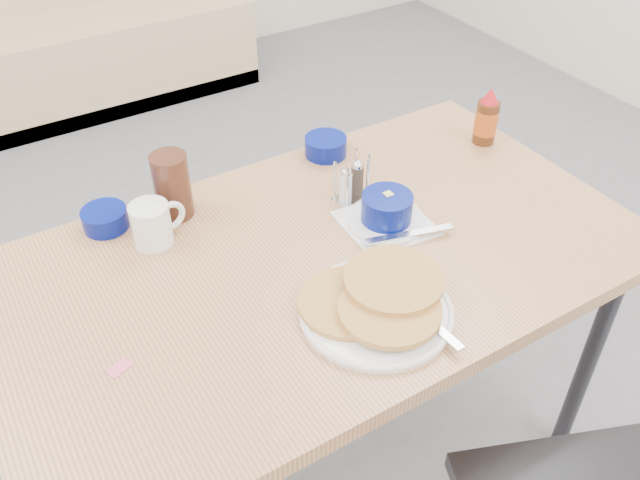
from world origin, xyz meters
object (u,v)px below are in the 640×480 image
dining_table (321,277)px  condiment_caddy (351,184)px  butter_bowl (326,146)px  amber_tumbler (172,186)px  syrup_bottle (486,119)px  grits_setting (387,212)px  booth_bench (55,37)px  coffee_mug (153,223)px  pancake_plate (377,304)px  creamer_bowl (105,219)px

dining_table → condiment_caddy: (0.17, 0.15, 0.10)m
butter_bowl → amber_tumbler: amber_tumbler is taller
amber_tumbler → syrup_bottle: same height
grits_setting → dining_table: bearing=-175.0°
booth_bench → syrup_bottle: size_ratio=12.11×
booth_bench → coffee_mug: bearing=-97.0°
dining_table → condiment_caddy: 0.25m
booth_bench → grits_setting: size_ratio=8.99×
grits_setting → butter_bowl: 0.33m
dining_table → butter_bowl: 0.42m
dining_table → grits_setting: bearing=5.0°
pancake_plate → booth_bench: bearing=90.1°
dining_table → coffee_mug: coffee_mug is taller
booth_bench → syrup_bottle: booth_bench is taller
booth_bench → pancake_plate: booth_bench is taller
condiment_caddy → amber_tumbler: bearing=142.2°
pancake_plate → creamer_bowl: (-0.36, 0.54, 0.00)m
pancake_plate → condiment_caddy: size_ratio=2.95×
creamer_bowl → condiment_caddy: bearing=-19.8°
dining_table → coffee_mug: (-0.28, 0.23, 0.11)m
dining_table → grits_setting: grits_setting is taller
pancake_plate → amber_tumbler: (-0.21, 0.51, 0.06)m
syrup_bottle → dining_table: bearing=-164.4°
coffee_mug → grits_setting: 0.52m
amber_tumbler → butter_bowl: bearing=4.8°
booth_bench → dining_table: bearing=-90.0°
pancake_plate → butter_bowl: size_ratio=2.92×
condiment_caddy → pancake_plate: bearing=-131.6°
booth_bench → syrup_bottle: 2.49m
pancake_plate → amber_tumbler: amber_tumbler is taller
grits_setting → syrup_bottle: (0.43, 0.16, 0.03)m
pancake_plate → butter_bowl: (0.22, 0.54, 0.00)m
creamer_bowl → condiment_caddy: size_ratio=0.95×
butter_bowl → syrup_bottle: 0.43m
dining_table → pancake_plate: (0.00, -0.20, 0.08)m
syrup_bottle → condiment_caddy: bearing=-176.6°
dining_table → syrup_bottle: syrup_bottle is taller
grits_setting → amber_tumbler: size_ratio=1.35×
booth_bench → coffee_mug: 2.36m
coffee_mug → syrup_bottle: (0.90, -0.06, 0.02)m
booth_bench → dining_table: size_ratio=1.36×
condiment_caddy → butter_bowl: bearing=60.3°
booth_bench → coffee_mug: size_ratio=15.01×
creamer_bowl → pancake_plate: bearing=-56.1°
coffee_mug → syrup_bottle: bearing=-3.8°
dining_table → syrup_bottle: 0.66m
coffee_mug → butter_bowl: bearing=12.0°
booth_bench → creamer_bowl: booth_bench is taller
creamer_bowl → amber_tumbler: size_ratio=0.65×
butter_bowl → condiment_caddy: 0.20m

